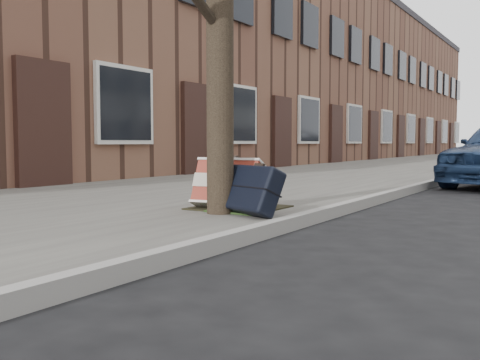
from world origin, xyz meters
The scene contains 6 objects.
ground centered at (0.00, 0.00, 0.00)m, with size 120.00×120.00×0.00m, color black.
near_sidewalk centered at (-3.70, 15.00, 0.06)m, with size 5.00×70.00×0.12m, color slate.
house_near centered at (-9.60, 16.00, 3.50)m, with size 6.80×40.00×7.00m, color brown.
dirt_patch centered at (-2.00, 1.20, 0.13)m, with size 0.85×0.85×0.01m, color black.
suitcase_red centered at (-2.05, 1.05, 0.38)m, with size 0.68×0.19×0.49m, color maroon.
suitcase_navy centered at (-1.60, 0.79, 0.37)m, with size 0.63×0.20×0.45m, color black.
Camera 1 is at (0.97, -3.47, 0.80)m, focal length 40.00 mm.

